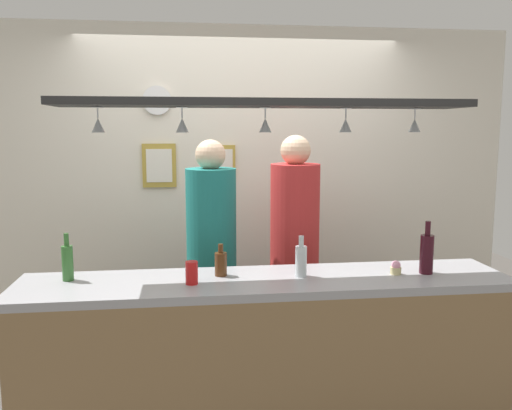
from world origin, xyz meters
The scene contains 19 objects.
back_wall centered at (0.00, 1.10, 1.30)m, with size 4.40×0.06×2.60m, color silver.
bar_counter centered at (0.00, -0.50, 0.67)m, with size 2.70×0.55×0.99m.
overhead_glass_rack centered at (0.00, -0.30, 1.94)m, with size 2.20×0.36×0.04m, color black.
hanging_wineglass_far_left centered at (-0.88, -0.24, 1.82)m, with size 0.07×0.07×0.13m.
hanging_wineglass_left centered at (-0.44, -0.30, 1.82)m, with size 0.07×0.07×0.13m.
hanging_wineglass_center_left centered at (0.00, -0.29, 1.82)m, with size 0.07×0.07×0.13m.
hanging_wineglass_center centered at (0.45, -0.27, 1.82)m, with size 0.07×0.07×0.13m.
hanging_wineglass_center_right centered at (0.87, -0.24, 1.82)m, with size 0.07×0.07×0.13m.
person_middle_teal_shirt centered at (-0.27, 0.41, 1.05)m, with size 0.34×0.34×1.73m.
person_right_red_shirt centered at (0.31, 0.41, 1.07)m, with size 0.34×0.34×1.76m.
bottle_beer_green_import centered at (-1.07, -0.25, 1.09)m, with size 0.06×0.06×0.26m.
bottle_wine_dark_red centered at (0.91, -0.37, 1.11)m, with size 0.08×0.08×0.30m.
bottle_soda_clear centered at (0.20, -0.34, 1.08)m, with size 0.06×0.06×0.23m.
bottle_beer_brown_stubby centered at (-0.24, -0.27, 1.06)m, with size 0.07×0.07×0.18m.
drink_can centered at (-0.41, -0.41, 1.05)m, with size 0.07×0.07×0.12m, color red.
cupcake centered at (0.74, -0.36, 1.03)m, with size 0.06×0.06×0.08m.
picture_frame_caricature centered at (-0.64, 1.06, 1.52)m, with size 0.26×0.02×0.34m.
picture_frame_crest centered at (-0.13, 1.06, 1.54)m, with size 0.18×0.02×0.26m.
wall_clock centered at (-0.64, 1.05, 2.02)m, with size 0.22×0.22×0.03m, color white.
Camera 1 is at (-0.41, -3.13, 1.80)m, focal length 37.09 mm.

